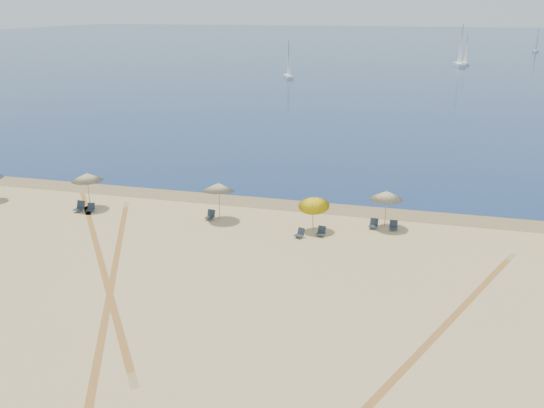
{
  "coord_description": "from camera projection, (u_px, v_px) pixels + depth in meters",
  "views": [
    {
      "loc": [
        9.61,
        -15.94,
        13.84
      ],
      "look_at": [
        0.0,
        20.0,
        1.3
      ],
      "focal_mm": 38.92,
      "sensor_mm": 36.0,
      "label": 1
    }
  ],
  "objects": [
    {
      "name": "chair_3",
      "position": [
        210.0,
        215.0,
        40.14
      ],
      "size": [
        0.61,
        0.69,
        0.65
      ],
      "rotation": [
        0.0,
        0.0,
        -0.11
      ],
      "color": "#1C252E",
      "rests_on": "ground"
    },
    {
      "name": "ocean",
      "position": [
        409.0,
        43.0,
        227.33
      ],
      "size": [
        500.0,
        500.0,
        0.0
      ],
      "primitive_type": "plane",
      "color": "#0C2151",
      "rests_on": "ground"
    },
    {
      "name": "ground",
      "position": [
        130.0,
        408.0,
        21.36
      ],
      "size": [
        160.0,
        160.0,
        0.0
      ],
      "primitive_type": "plane",
      "color": "tan",
      "rests_on": "ground"
    },
    {
      "name": "wet_sand",
      "position": [
        286.0,
        204.0,
        43.33
      ],
      "size": [
        500.0,
        500.0,
        0.0
      ],
      "primitive_type": "plane",
      "color": "olive",
      "rests_on": "ground"
    },
    {
      "name": "tire_tracks",
      "position": [
        184.0,
        295.0,
        29.71
      ],
      "size": [
        56.84,
        46.52,
        0.0
      ],
      "color": "tan",
      "rests_on": "ground"
    },
    {
      "name": "sailboat_2",
      "position": [
        537.0,
        45.0,
        185.0
      ],
      "size": [
        2.55,
        4.86,
        7.02
      ],
      "rotation": [
        0.0,
        0.0,
        -0.3
      ],
      "color": "white",
      "rests_on": "ocean"
    },
    {
      "name": "umbrella_2",
      "position": [
        218.0,
        187.0,
        39.61
      ],
      "size": [
        2.14,
        2.19,
        2.66
      ],
      "color": "gray",
      "rests_on": "ground"
    },
    {
      "name": "chair_4",
      "position": [
        300.0,
        233.0,
        37.03
      ],
      "size": [
        0.68,
        0.72,
        0.59
      ],
      "rotation": [
        0.0,
        0.0,
        -0.43
      ],
      "color": "#1C252E",
      "rests_on": "ground"
    },
    {
      "name": "chair_5",
      "position": [
        321.0,
        232.0,
        37.27
      ],
      "size": [
        0.6,
        0.67,
        0.61
      ],
      "rotation": [
        0.0,
        0.0,
        -0.16
      ],
      "color": "#1C252E",
      "rests_on": "ground"
    },
    {
      "name": "umbrella_1",
      "position": [
        87.0,
        177.0,
        41.86
      ],
      "size": [
        2.22,
        2.22,
        2.63
      ],
      "color": "gray",
      "rests_on": "ground"
    },
    {
      "name": "umbrella_3",
      "position": [
        314.0,
        202.0,
        37.66
      ],
      "size": [
        2.02,
        2.09,
        2.47
      ],
      "color": "gray",
      "rests_on": "ground"
    },
    {
      "name": "chair_7",
      "position": [
        393.0,
        226.0,
        38.26
      ],
      "size": [
        0.54,
        0.63,
        0.62
      ],
      "rotation": [
        0.0,
        0.0,
        0.05
      ],
      "color": "#1C252E",
      "rests_on": "ground"
    },
    {
      "name": "umbrella_4",
      "position": [
        387.0,
        195.0,
        38.19
      ],
      "size": [
        2.14,
        2.14,
        2.53
      ],
      "color": "gray",
      "rests_on": "ground"
    },
    {
      "name": "sailboat_3",
      "position": [
        289.0,
        67.0,
        118.5
      ],
      "size": [
        3.17,
        4.96,
        7.28
      ],
      "rotation": [
        0.0,
        0.0,
        0.43
      ],
      "color": "white",
      "rests_on": "ocean"
    },
    {
      "name": "chair_6",
      "position": [
        374.0,
        224.0,
        38.54
      ],
      "size": [
        0.6,
        0.68,
        0.64
      ],
      "rotation": [
        0.0,
        0.0,
        -0.12
      ],
      "color": "#1C252E",
      "rests_on": "ground"
    },
    {
      "name": "chair_1",
      "position": [
        80.0,
        207.0,
        41.71
      ],
      "size": [
        0.64,
        0.74,
        0.74
      ],
      "rotation": [
        0.0,
        0.0,
        -0.04
      ],
      "color": "#1C252E",
      "rests_on": "ground"
    },
    {
      "name": "sailboat_1",
      "position": [
        466.0,
        55.0,
        145.55
      ],
      "size": [
        1.94,
        4.97,
        7.21
      ],
      "rotation": [
        0.0,
        0.0,
        0.15
      ],
      "color": "white",
      "rests_on": "ocean"
    },
    {
      "name": "chair_2",
      "position": [
        91.0,
        208.0,
        41.65
      ],
      "size": [
        0.63,
        0.7,
        0.61
      ],
      "rotation": [
        0.0,
        0.0,
        0.24
      ],
      "color": "#1C252E",
      "rests_on": "ground"
    },
    {
      "name": "sailboat_0",
      "position": [
        460.0,
        53.0,
        141.63
      ],
      "size": [
        2.89,
        6.73,
        9.74
      ],
      "rotation": [
        0.0,
        0.0,
        0.19
      ],
      "color": "white",
      "rests_on": "ocean"
    }
  ]
}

